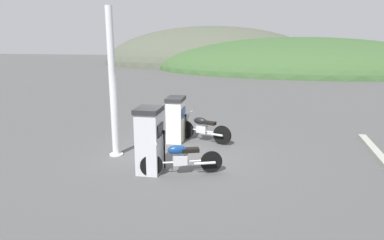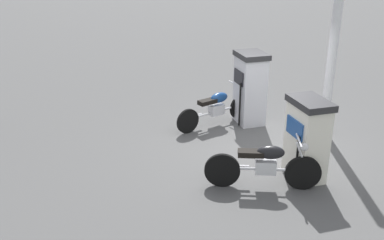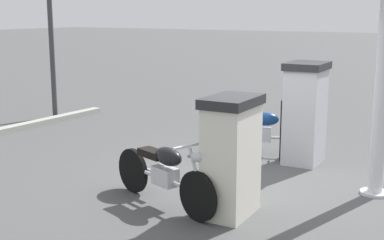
# 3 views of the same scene
# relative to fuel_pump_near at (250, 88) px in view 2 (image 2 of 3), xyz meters

# --- Properties ---
(ground_plane) EXTENTS (120.00, 120.00, 0.00)m
(ground_plane) POSITION_rel_fuel_pump_near_xyz_m (0.39, 1.38, -0.87)
(ground_plane) COLOR #4C4C4C
(fuel_pump_near) EXTENTS (0.67, 0.82, 1.71)m
(fuel_pump_near) POSITION_rel_fuel_pump_near_xyz_m (0.00, 0.00, 0.00)
(fuel_pump_near) COLOR silver
(fuel_pump_near) RESTS_ON ground
(fuel_pump_far) EXTENTS (0.60, 0.87, 1.51)m
(fuel_pump_far) POSITION_rel_fuel_pump_near_xyz_m (0.00, 2.76, -0.10)
(fuel_pump_far) COLOR silver
(fuel_pump_far) RESTS_ON ground
(motorcycle_near_pump) EXTENTS (2.00, 0.91, 0.92)m
(motorcycle_near_pump) POSITION_rel_fuel_pump_near_xyz_m (0.82, -0.03, -0.42)
(motorcycle_near_pump) COLOR black
(motorcycle_near_pump) RESTS_ON ground
(motorcycle_far_pump) EXTENTS (1.95, 0.85, 0.95)m
(motorcycle_far_pump) POSITION_rel_fuel_pump_near_xyz_m (0.87, 2.94, -0.40)
(motorcycle_far_pump) COLOR black
(motorcycle_far_pump) RESTS_ON ground
(canopy_support_pole) EXTENTS (0.40, 0.40, 4.27)m
(canopy_support_pole) POSITION_rel_fuel_pump_near_xyz_m (-1.41, 1.04, 1.19)
(canopy_support_pole) COLOR silver
(canopy_support_pole) RESTS_ON ground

